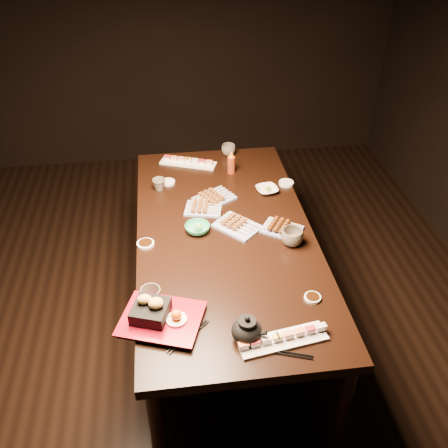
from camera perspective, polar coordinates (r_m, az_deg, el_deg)
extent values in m
plane|color=black|center=(2.90, -4.61, -16.46)|extent=(5.00, 5.00, 0.00)
cube|color=black|center=(2.80, 0.13, -7.13)|extent=(1.19, 1.93, 0.75)
imported|color=#339C67|center=(2.56, -3.06, -0.51)|extent=(0.15, 0.15, 0.04)
imported|color=beige|center=(2.88, 4.93, 3.91)|extent=(0.14, 0.14, 0.03)
imported|color=brown|center=(2.17, -8.35, -8.20)|extent=(0.11, 0.11, 0.08)
imported|color=brown|center=(2.48, 7.80, -1.51)|extent=(0.15, 0.15, 0.09)
imported|color=brown|center=(2.91, -7.43, 4.49)|extent=(0.09, 0.09, 0.07)
imported|color=brown|center=(3.25, 0.52, 8.46)|extent=(0.10, 0.10, 0.07)
cylinder|color=maroon|center=(3.04, 0.84, 7.07)|extent=(0.06, 0.06, 0.14)
cylinder|color=white|center=(2.51, -8.96, -2.27)|extent=(0.09, 0.09, 0.02)
cylinder|color=white|center=(2.97, 7.12, 4.67)|extent=(0.11, 0.11, 0.02)
cylinder|color=white|center=(2.23, 10.08, -8.29)|extent=(0.08, 0.08, 0.01)
cylinder|color=white|center=(2.98, -6.40, 4.78)|extent=(0.09, 0.09, 0.01)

